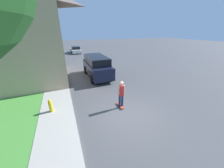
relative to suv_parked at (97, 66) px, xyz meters
name	(u,v)px	position (x,y,z in m)	size (l,w,h in m)	color
ground_plane	(126,115)	(-0.19, -6.64, -1.08)	(120.00, 120.00, 0.00)	#49494C
sidewalk	(57,84)	(-3.79, -0.64, -1.03)	(1.80, 80.00, 0.10)	#ADA89E
suv_parked	(97,66)	(0.00, 0.00, 0.00)	(2.02, 4.84, 2.05)	black
car_down_street	(76,50)	(-0.16, 15.64, -0.46)	(1.90, 4.41, 1.31)	silver
skateboarder	(121,93)	(-0.18, -5.87, -0.13)	(0.41, 0.23, 1.71)	#192347
skateboard	(120,105)	(-0.17, -5.77, -1.00)	(0.22, 0.76, 0.10)	#B73D23
fire_hydrant	(51,106)	(-4.06, -4.89, -0.62)	(0.20, 0.20, 0.75)	gold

